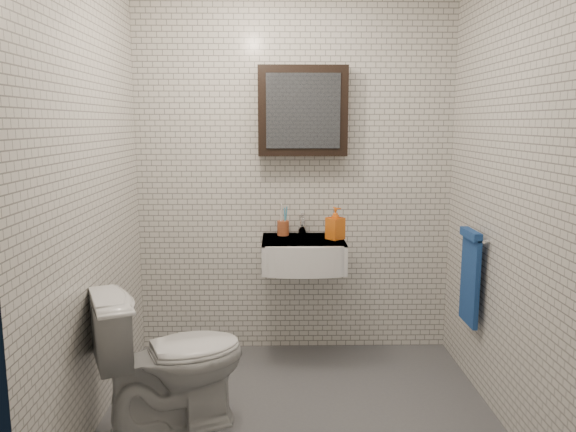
{
  "coord_description": "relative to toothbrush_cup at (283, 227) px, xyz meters",
  "views": [
    {
      "loc": [
        -0.12,
        -2.92,
        1.62
      ],
      "look_at": [
        -0.06,
        0.45,
        1.06
      ],
      "focal_mm": 35.0,
      "sensor_mm": 36.0,
      "label": 1
    }
  ],
  "objects": [
    {
      "name": "faucet",
      "position": [
        0.13,
        0.02,
        0.01
      ],
      "size": [
        0.06,
        0.2,
        0.15
      ],
      "color": "silver",
      "rests_on": "washbasin"
    },
    {
      "name": "towel_rail",
      "position": [
        1.13,
        -0.56,
        -0.18
      ],
      "size": [
        0.09,
        0.3,
        0.58
      ],
      "color": "silver",
      "rests_on": "room_shell"
    },
    {
      "name": "washbasin",
      "position": [
        0.13,
        -0.18,
        -0.15
      ],
      "size": [
        0.55,
        0.5,
        0.2
      ],
      "color": "white",
      "rests_on": "room_shell"
    },
    {
      "name": "room_shell",
      "position": [
        0.08,
        -0.91,
        0.56
      ],
      "size": [
        2.22,
        2.02,
        2.51
      ],
      "color": "silver",
      "rests_on": "ground"
    },
    {
      "name": "toilet",
      "position": [
        -0.6,
        -1.02,
        -0.51
      ],
      "size": [
        0.88,
        0.71,
        0.78
      ],
      "primitive_type": "imported",
      "rotation": [
        0.0,
        0.0,
        1.99
      ],
      "color": "silver",
      "rests_on": "ground"
    },
    {
      "name": "soap_bottle",
      "position": [
        0.35,
        -0.14,
        0.05
      ],
      "size": [
        0.14,
        0.14,
        0.22
      ],
      "primitive_type": "imported",
      "rotation": [
        0.0,
        0.0,
        0.66
      ],
      "color": "#E94E18",
      "rests_on": "washbasin"
    },
    {
      "name": "toothbrush_cup",
      "position": [
        0.0,
        0.0,
        0.0
      ],
      "size": [
        0.1,
        0.1,
        0.22
      ],
      "rotation": [
        0.0,
        0.0,
        0.24
      ],
      "color": "#9F4A27",
      "rests_on": "washbasin"
    },
    {
      "name": "ground",
      "position": [
        0.08,
        -0.91,
        -0.9
      ],
      "size": [
        2.2,
        2.0,
        0.01
      ],
      "primitive_type": "cube",
      "color": "#505358",
      "rests_on": "ground"
    },
    {
      "name": "mirror_cabinet",
      "position": [
        0.13,
        0.01,
        0.79
      ],
      "size": [
        0.6,
        0.15,
        0.6
      ],
      "color": "black",
      "rests_on": "room_shell"
    }
  ]
}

